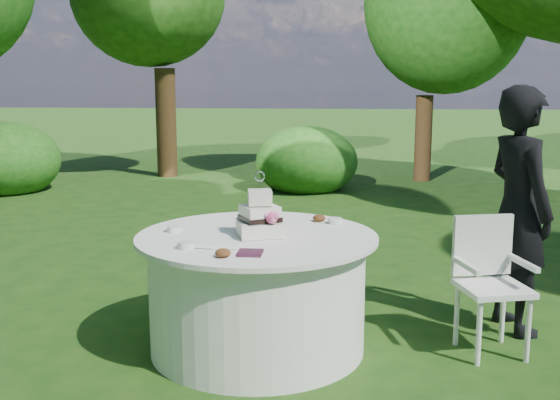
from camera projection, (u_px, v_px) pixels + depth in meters
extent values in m
plane|color=#153B10|center=(258.00, 347.00, 4.36)|extent=(80.00, 80.00, 0.00)
cube|color=#431C31|center=(250.00, 253.00, 3.73)|extent=(0.14, 0.14, 0.02)
ellipsoid|color=white|center=(221.00, 248.00, 3.86)|extent=(0.48, 0.07, 0.01)
imported|color=black|center=(519.00, 210.00, 4.55)|extent=(0.59, 0.73, 1.72)
cylinder|color=white|center=(257.00, 294.00, 4.29)|extent=(1.40, 1.40, 0.74)
cylinder|color=silver|center=(257.00, 237.00, 4.22)|extent=(1.56, 1.56, 0.03)
cube|color=white|center=(260.00, 228.00, 4.18)|extent=(0.35, 0.35, 0.09)
cube|color=white|center=(260.00, 213.00, 4.17)|extent=(0.29, 0.29, 0.09)
cube|color=silver|center=(260.00, 197.00, 4.15)|extent=(0.17, 0.17, 0.09)
cube|color=black|center=(260.00, 218.00, 4.17)|extent=(0.30, 0.30, 0.03)
sphere|color=#D83F73|center=(272.00, 218.00, 4.07)|extent=(0.07, 0.07, 0.07)
cylinder|color=silver|center=(260.00, 186.00, 4.13)|extent=(0.01, 0.01, 0.05)
torus|color=silver|center=(260.00, 176.00, 4.12)|extent=(0.07, 0.02, 0.07)
cube|color=white|center=(493.00, 288.00, 4.18)|extent=(0.49, 0.49, 0.04)
cube|color=silver|center=(482.00, 245.00, 4.32)|extent=(0.40, 0.14, 0.40)
cylinder|color=white|center=(479.00, 333.00, 4.04)|extent=(0.03, 0.03, 0.42)
cylinder|color=silver|center=(528.00, 330.00, 4.09)|extent=(0.03, 0.03, 0.42)
cylinder|color=silver|center=(457.00, 315.00, 4.36)|extent=(0.03, 0.03, 0.42)
cylinder|color=silver|center=(503.00, 312.00, 4.41)|extent=(0.03, 0.03, 0.42)
cube|color=white|center=(466.00, 265.00, 4.13)|extent=(0.13, 0.36, 0.03)
cube|color=silver|center=(523.00, 263.00, 4.19)|extent=(0.13, 0.36, 0.03)
cylinder|color=silver|center=(186.00, 245.00, 3.87)|extent=(0.10, 0.10, 0.04)
cylinder|color=silver|center=(174.00, 229.00, 4.30)|extent=(0.10, 0.10, 0.04)
cylinder|color=silver|center=(335.00, 221.00, 4.54)|extent=(0.10, 0.10, 0.04)
ellipsoid|color=#562D16|center=(223.00, 253.00, 3.67)|extent=(0.09, 0.09, 0.05)
ellipsoid|color=#562D16|center=(319.00, 218.00, 4.61)|extent=(0.09, 0.09, 0.05)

